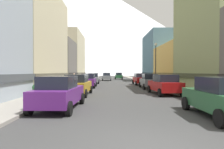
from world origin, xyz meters
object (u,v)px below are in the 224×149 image
(car_left_3, at_px, (93,78))
(car_right_0, at_px, (221,97))
(car_left_0, at_px, (59,92))
(trash_bin_right, at_px, (220,92))
(potted_plant_0, at_px, (36,89))
(car_right_1, at_px, (165,84))
(car_driving_0, at_px, (107,77))
(car_left_1, at_px, (77,85))
(car_driving_1, at_px, (119,76))
(streetlamp_right, at_px, (156,57))
(car_right_2, at_px, (150,81))
(car_right_3, at_px, (141,79))
(car_left_2, at_px, (88,80))
(pedestrian_0, at_px, (74,79))

(car_left_3, distance_m, car_right_0, 25.89)
(car_left_0, height_order, trash_bin_right, car_left_0)
(trash_bin_right, xyz_separation_m, potted_plant_0, (-13.35, 2.86, -0.03))
(potted_plant_0, bearing_deg, car_right_1, 6.79)
(car_left_3, bearing_deg, car_right_0, -72.94)
(car_driving_0, bearing_deg, potted_plant_0, -100.68)
(car_right_0, bearing_deg, car_left_1, 133.28)
(car_right_0, relative_size, car_driving_1, 1.01)
(car_right_0, bearing_deg, car_left_3, 107.06)
(car_left_1, relative_size, streetlamp_right, 0.76)
(car_right_2, height_order, car_driving_1, same)
(trash_bin_right, bearing_deg, car_right_3, 98.58)
(car_left_2, height_order, car_driving_0, same)
(car_right_1, bearing_deg, trash_bin_right, -58.46)
(car_left_0, relative_size, car_right_0, 1.00)
(car_left_3, distance_m, car_right_3, 8.33)
(car_right_1, height_order, trash_bin_right, car_right_1)
(car_left_3, bearing_deg, pedestrian_0, -118.05)
(car_right_1, distance_m, car_driving_1, 35.62)
(car_left_3, xyz_separation_m, car_right_0, (7.60, -24.75, 0.00))
(car_right_1, bearing_deg, car_right_2, 90.04)
(car_left_3, height_order, car_right_1, same)
(car_right_3, bearing_deg, car_left_1, -119.81)
(car_driving_0, xyz_separation_m, car_driving_1, (3.20, 8.20, 0.00))
(car_left_0, height_order, car_left_3, same)
(car_left_3, xyz_separation_m, car_right_3, (7.60, -3.41, 0.00))
(car_left_2, bearing_deg, car_right_3, 32.79)
(car_left_1, height_order, car_driving_0, same)
(car_left_2, distance_m, potted_plant_0, 9.70)
(car_left_1, xyz_separation_m, trash_bin_right, (10.15, -3.64, -0.26))
(car_right_3, xyz_separation_m, car_driving_1, (-2.20, 22.79, 0.00))
(car_left_1, distance_m, car_left_3, 16.68)
(trash_bin_right, height_order, streetlamp_right, streetlamp_right)
(car_left_1, relative_size, car_left_2, 1.01)
(trash_bin_right, bearing_deg, car_left_2, 130.19)
(trash_bin_right, relative_size, pedestrian_0, 0.59)
(car_left_0, height_order, car_driving_1, same)
(potted_plant_0, relative_size, streetlamp_right, 0.15)
(car_left_0, distance_m, car_right_2, 14.77)
(car_left_0, distance_m, car_left_2, 14.42)
(car_right_2, xyz_separation_m, potted_plant_0, (-10.80, -7.39, -0.29))
(car_left_2, xyz_separation_m, pedestrian_0, (-2.45, 3.71, 0.01))
(car_right_2, height_order, streetlamp_right, streetlamp_right)
(streetlamp_right, bearing_deg, car_left_1, -132.45)
(car_right_3, relative_size, potted_plant_0, 4.98)
(car_left_0, distance_m, streetlamp_right, 18.73)
(car_left_0, bearing_deg, potted_plant_0, 121.25)
(car_left_1, relative_size, car_driving_0, 1.01)
(potted_plant_0, height_order, streetlamp_right, streetlamp_right)
(car_left_3, bearing_deg, car_right_3, -24.20)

